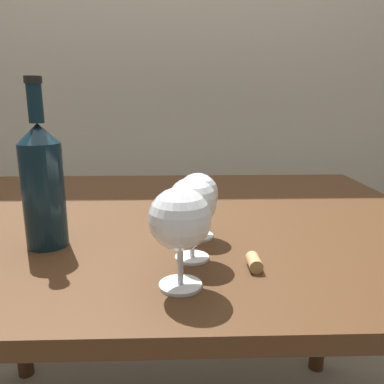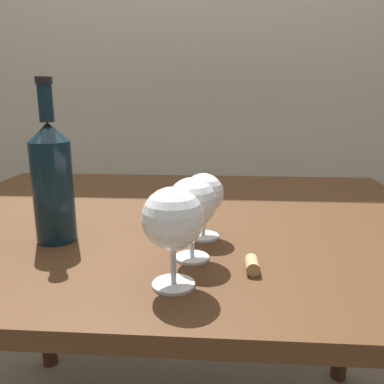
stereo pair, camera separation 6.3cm
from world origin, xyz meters
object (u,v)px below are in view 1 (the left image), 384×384
object	(u,v)px
wine_glass_port	(198,195)
cork	(254,262)
wine_glass_cabernet	(180,221)
wine_glass_chardonnay	(192,203)
wine_bottle	(43,183)

from	to	relation	value
wine_glass_port	cork	bearing A→B (deg)	-60.18
wine_glass_cabernet	wine_glass_chardonnay	xyz separation A→B (m)	(0.02, 0.10, -0.00)
wine_glass_cabernet	cork	xyz separation A→B (m)	(0.12, 0.06, -0.09)
wine_glass_cabernet	wine_glass_port	xyz separation A→B (m)	(0.03, 0.21, -0.01)
wine_glass_cabernet	wine_glass_port	world-z (taller)	wine_glass_cabernet
wine_glass_cabernet	cork	world-z (taller)	wine_glass_cabernet
wine_bottle	cork	bearing A→B (deg)	-17.17
wine_glass_port	wine_bottle	size ratio (longest dim) A/B	0.42
cork	wine_glass_chardonnay	bearing A→B (deg)	157.16
wine_glass_port	wine_bottle	world-z (taller)	wine_bottle
wine_glass_cabernet	wine_glass_chardonnay	size ratio (longest dim) A/B	1.05
wine_glass_cabernet	wine_bottle	distance (m)	0.30
wine_glass_cabernet	wine_glass_chardonnay	distance (m)	0.10
wine_glass_port	cork	size ratio (longest dim) A/B	3.07
wine_glass_chardonnay	wine_bottle	size ratio (longest dim) A/B	0.47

